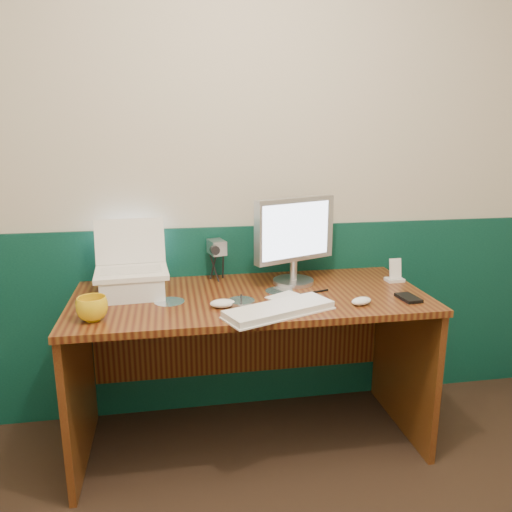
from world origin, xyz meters
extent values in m
cube|color=beige|center=(0.00, 1.75, 1.25)|extent=(3.50, 0.04, 2.50)
cube|color=#072F2B|center=(0.00, 1.74, 0.50)|extent=(3.48, 0.02, 1.00)
cube|color=#3E150B|center=(-0.06, 1.38, 0.38)|extent=(1.60, 0.70, 0.75)
cube|color=white|center=(-0.59, 1.46, 0.80)|extent=(0.29, 0.25, 0.10)
cube|color=white|center=(0.01, 1.12, 0.76)|extent=(0.48, 0.31, 0.03)
ellipsoid|color=white|center=(0.38, 1.17, 0.77)|extent=(0.11, 0.09, 0.03)
ellipsoid|color=white|center=(-0.21, 1.24, 0.77)|extent=(0.11, 0.07, 0.04)
imported|color=yellow|center=(-0.73, 1.18, 0.80)|extent=(0.12, 0.12, 0.10)
cylinder|color=#AFB4BF|center=(-0.13, 1.25, 0.76)|extent=(0.12, 0.12, 0.02)
cylinder|color=silver|center=(-0.43, 1.35, 0.75)|extent=(0.13, 0.13, 0.00)
cylinder|color=silver|center=(0.08, 1.41, 0.75)|extent=(0.13, 0.13, 0.00)
cylinder|color=black|center=(0.23, 1.35, 0.75)|extent=(0.15, 0.05, 0.01)
cube|color=white|center=(0.08, 1.32, 0.75)|extent=(0.18, 0.17, 0.00)
cube|color=white|center=(0.68, 1.47, 0.76)|extent=(0.09, 0.07, 0.02)
cube|color=white|center=(0.68, 1.47, 0.82)|extent=(0.06, 0.03, 0.10)
cube|color=black|center=(0.62, 1.20, 0.76)|extent=(0.08, 0.13, 0.01)
camera|label=1|loc=(-0.41, -0.75, 1.48)|focal=35.00mm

